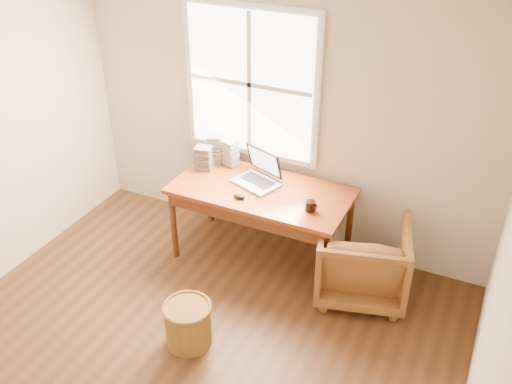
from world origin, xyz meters
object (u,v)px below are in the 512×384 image
(armchair, at_px, (362,259))
(laptop, at_px, (256,171))
(coffee_mug, at_px, (310,206))
(desk, at_px, (261,191))
(cd_stack_a, at_px, (230,153))
(wicker_stool, at_px, (188,325))

(armchair, relative_size, laptop, 1.96)
(armchair, xyz_separation_m, laptop, (-1.07, 0.14, 0.54))
(coffee_mug, bearing_deg, laptop, -173.91)
(laptop, relative_size, coffee_mug, 4.23)
(desk, relative_size, cd_stack_a, 6.29)
(wicker_stool, bearing_deg, cd_stack_a, 105.23)
(armchair, relative_size, cd_stack_a, 3.02)
(wicker_stool, bearing_deg, laptop, 91.63)
(desk, xyz_separation_m, laptop, (-0.08, 0.06, 0.16))
(desk, distance_m, coffee_mug, 0.54)
(coffee_mug, height_order, cd_stack_a, cd_stack_a)
(desk, xyz_separation_m, coffee_mug, (0.52, -0.15, 0.07))
(armchair, distance_m, cd_stack_a, 1.59)
(cd_stack_a, bearing_deg, armchair, -14.19)
(wicker_stool, height_order, laptop, laptop)
(laptop, bearing_deg, coffee_mug, 1.39)
(wicker_stool, xyz_separation_m, laptop, (-0.04, 1.30, 0.71))
(desk, distance_m, wicker_stool, 1.36)
(desk, distance_m, cd_stack_a, 0.56)
(coffee_mug, distance_m, cd_stack_a, 1.07)
(cd_stack_a, bearing_deg, coffee_mug, -23.78)
(armchair, height_order, wicker_stool, armchair)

